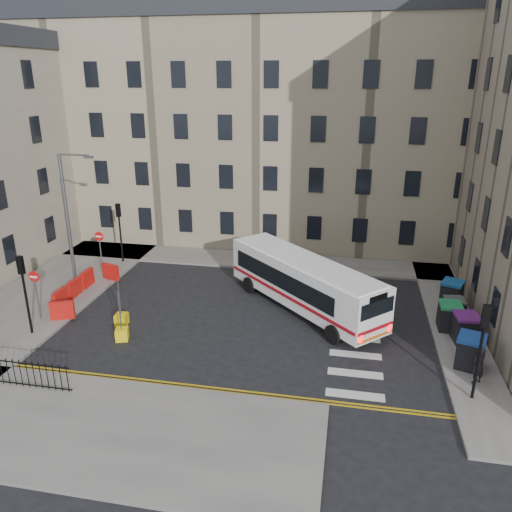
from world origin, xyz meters
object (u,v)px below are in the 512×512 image
(wheelie_bin_d, at_px, (454,310))
(bollard_chevron, at_px, (122,319))
(pedestrian, at_px, (479,366))
(bus, at_px, (303,281))
(bollard_yellow, at_px, (122,334))
(wheelie_bin_e, at_px, (452,293))
(wheelie_bin_c, at_px, (449,316))
(streetlamp, at_px, (68,220))
(wheelie_bin_a, at_px, (470,351))
(wheelie_bin_b, at_px, (465,328))

(wheelie_bin_d, distance_m, bollard_chevron, 17.46)
(wheelie_bin_d, bearing_deg, pedestrian, -97.04)
(bus, height_order, wheelie_bin_d, bus)
(wheelie_bin_d, bearing_deg, bollard_yellow, -169.74)
(bus, height_order, wheelie_bin_e, bus)
(wheelie_bin_c, bearing_deg, bollard_yellow, -165.46)
(bollard_yellow, bearing_deg, wheelie_bin_c, 14.04)
(streetlamp, bearing_deg, wheelie_bin_c, -4.10)
(streetlamp, height_order, wheelie_bin_e, streetlamp)
(wheelie_bin_d, relative_size, bollard_chevron, 2.03)
(pedestrian, bearing_deg, bollard_yellow, -37.46)
(bollard_yellow, bearing_deg, streetlamp, 135.51)
(streetlamp, relative_size, bollard_yellow, 13.57)
(bus, relative_size, wheelie_bin_c, 6.72)
(wheelie_bin_a, distance_m, bollard_yellow, 16.30)
(wheelie_bin_a, distance_m, bollard_chevron, 17.06)
(streetlamp, distance_m, bus, 14.31)
(wheelie_bin_c, distance_m, pedestrian, 4.83)
(bus, relative_size, bollard_yellow, 15.48)
(streetlamp, xyz_separation_m, bus, (14.06, -0.39, -2.65))
(streetlamp, xyz_separation_m, bollard_chevron, (4.91, -4.03, -4.04))
(bollard_yellow, bearing_deg, wheelie_bin_e, 23.01)
(pedestrian, bearing_deg, wheelie_bin_a, -122.43)
(streetlamp, relative_size, wheelie_bin_d, 6.68)
(wheelie_bin_a, xyz_separation_m, wheelie_bin_d, (0.08, 4.50, -0.12))
(wheelie_bin_b, distance_m, bollard_chevron, 17.30)
(wheelie_bin_b, relative_size, pedestrian, 0.84)
(wheelie_bin_a, xyz_separation_m, bollard_yellow, (-16.28, -0.50, -0.58))
(wheelie_bin_a, relative_size, wheelie_bin_d, 1.32)
(streetlamp, distance_m, bollard_yellow, 8.88)
(pedestrian, bearing_deg, wheelie_bin_c, -120.30)
(bollard_chevron, bearing_deg, wheelie_bin_d, 11.53)
(bus, xyz_separation_m, wheelie_bin_b, (8.10, -2.37, -0.83))
(wheelie_bin_d, relative_size, bollard_yellow, 2.03)
(pedestrian, height_order, bollard_chevron, pedestrian)
(wheelie_bin_e, height_order, pedestrian, pedestrian)
(wheelie_bin_b, xyz_separation_m, pedestrian, (-0.18, -3.61, 0.12))
(bus, bearing_deg, wheelie_bin_b, -61.46)
(wheelie_bin_e, bearing_deg, streetlamp, -153.51)
(wheelie_bin_b, xyz_separation_m, wheelie_bin_d, (-0.15, 2.22, -0.09))
(streetlamp, distance_m, bollard_chevron, 7.52)
(bus, height_order, wheelie_bin_a, bus)
(wheelie_bin_c, height_order, bollard_yellow, wheelie_bin_c)
(streetlamp, height_order, pedestrian, streetlamp)
(wheelie_bin_c, bearing_deg, wheelie_bin_d, 69.37)
(wheelie_bin_c, bearing_deg, wheelie_bin_b, -65.51)
(wheelie_bin_c, xyz_separation_m, wheelie_bin_e, (0.61, 3.05, 0.00))
(streetlamp, distance_m, wheelie_bin_e, 22.54)
(streetlamp, bearing_deg, wheelie_bin_e, 3.85)
(wheelie_bin_e, xyz_separation_m, pedestrian, (-0.25, -7.86, 0.13))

